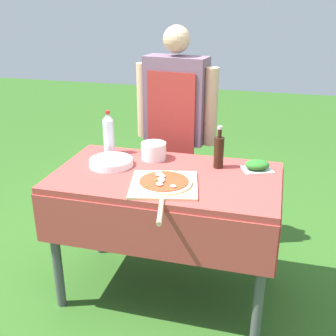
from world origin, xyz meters
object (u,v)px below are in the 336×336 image
object	(u,v)px
pizza_on_peel	(164,184)
herb_container	(257,165)
plate_stack	(111,162)
oil_bottle	(219,151)
mixing_tub	(154,151)
person_cook	(176,121)
water_bottle	(109,133)
prep_table	(166,193)

from	to	relation	value
pizza_on_peel	herb_container	size ratio (longest dim) A/B	3.02
herb_container	plate_stack	bearing A→B (deg)	-169.61
oil_bottle	plate_stack	bearing A→B (deg)	-167.80
oil_bottle	mixing_tub	world-z (taller)	oil_bottle
person_cook	water_bottle	bearing A→B (deg)	57.41
prep_table	herb_container	size ratio (longest dim) A/B	6.27
plate_stack	oil_bottle	bearing A→B (deg)	12.20
oil_bottle	mixing_tub	bearing A→B (deg)	175.17
pizza_on_peel	mixing_tub	bearing A→B (deg)	101.69
water_bottle	pizza_on_peel	bearing A→B (deg)	-40.44
prep_table	water_bottle	xyz separation A→B (m)	(-0.43, 0.24, 0.25)
mixing_tub	plate_stack	bearing A→B (deg)	-141.80
oil_bottle	mixing_tub	distance (m)	0.40
water_bottle	herb_container	world-z (taller)	water_bottle
prep_table	mixing_tub	size ratio (longest dim) A/B	8.37
person_cook	pizza_on_peel	size ratio (longest dim) A/B	2.52
prep_table	plate_stack	bearing A→B (deg)	172.27
prep_table	plate_stack	world-z (taller)	plate_stack
person_cook	water_bottle	xyz separation A→B (m)	(-0.33, -0.40, 0.01)
water_bottle	herb_container	size ratio (longest dim) A/B	1.35
oil_bottle	pizza_on_peel	bearing A→B (deg)	-124.73
person_cook	mixing_tub	bearing A→B (deg)	92.80
water_bottle	person_cook	bearing A→B (deg)	50.20
prep_table	oil_bottle	world-z (taller)	oil_bottle
herb_container	mixing_tub	distance (m)	0.62
prep_table	person_cook	world-z (taller)	person_cook
person_cook	plate_stack	xyz separation A→B (m)	(-0.24, -0.59, -0.10)
oil_bottle	plate_stack	xyz separation A→B (m)	(-0.61, -0.13, -0.08)
herb_container	plate_stack	size ratio (longest dim) A/B	0.79
prep_table	mixing_tub	xyz separation A→B (m)	(-0.13, 0.21, 0.17)
person_cook	water_bottle	size ratio (longest dim) A/B	5.60
person_cook	pizza_on_peel	xyz separation A→B (m)	(0.13, -0.79, -0.11)
plate_stack	prep_table	bearing A→B (deg)	-7.73
water_bottle	plate_stack	distance (m)	0.24
oil_bottle	plate_stack	world-z (taller)	oil_bottle
oil_bottle	water_bottle	size ratio (longest dim) A/B	0.90
oil_bottle	water_bottle	xyz separation A→B (m)	(-0.70, 0.06, 0.03)
person_cook	herb_container	size ratio (longest dim) A/B	7.59
pizza_on_peel	mixing_tub	size ratio (longest dim) A/B	4.03
person_cook	water_bottle	world-z (taller)	person_cook
pizza_on_peel	plate_stack	size ratio (longest dim) A/B	2.38
pizza_on_peel	water_bottle	size ratio (longest dim) A/B	2.23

